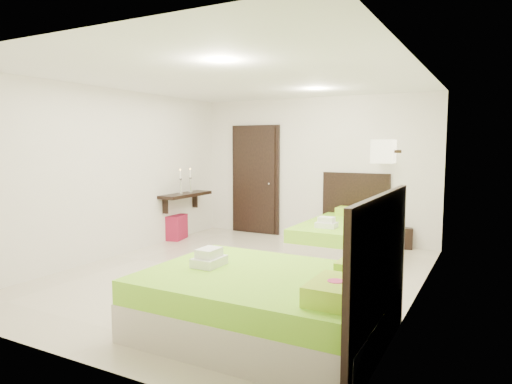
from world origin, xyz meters
The scene contains 7 objects.
floor centered at (0.00, 0.00, 0.00)m, with size 5.50×5.50×0.00m, color beige.
bed_single centered at (0.81, 1.83, 0.30)m, with size 1.20×2.00×1.65m.
bed_double centered at (1.25, -1.54, 0.32)m, with size 2.18×1.85×1.79m.
nightstand centered at (1.59, 2.72, 0.18)m, with size 0.40×0.35×0.35m, color black.
ottoman centered at (-2.28, 1.43, 0.23)m, with size 0.45×0.45×0.45m, color maroon.
door centered at (-1.20, 2.70, 1.05)m, with size 1.02×0.15×2.14m.
console_shelf centered at (-2.08, 1.60, 0.82)m, with size 0.35×1.20×0.78m.
Camera 1 is at (3.03, -5.17, 1.75)m, focal length 32.00 mm.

